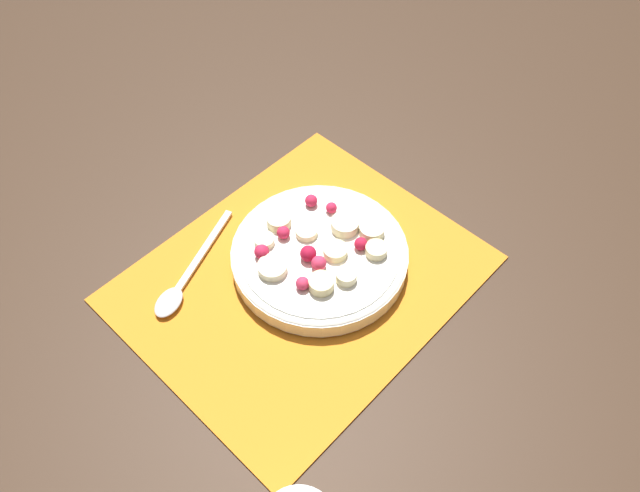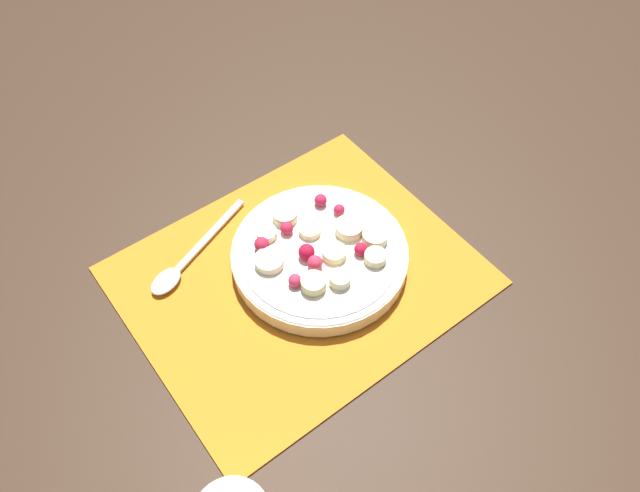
% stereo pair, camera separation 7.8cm
% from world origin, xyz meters
% --- Properties ---
extents(ground_plane, '(3.00, 3.00, 0.00)m').
position_xyz_m(ground_plane, '(0.00, 0.00, 0.00)').
color(ground_plane, '#382619').
extents(placemat, '(0.42, 0.35, 0.01)m').
position_xyz_m(placemat, '(0.00, 0.00, 0.00)').
color(placemat, orange).
rests_on(placemat, ground_plane).
extents(fruit_bowl, '(0.23, 0.23, 0.05)m').
position_xyz_m(fruit_bowl, '(-0.03, 0.00, 0.02)').
color(fruit_bowl, silver).
rests_on(fruit_bowl, placemat).
extents(spoon, '(0.18, 0.08, 0.01)m').
position_xyz_m(spoon, '(0.12, -0.10, 0.01)').
color(spoon, silver).
rests_on(spoon, placemat).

